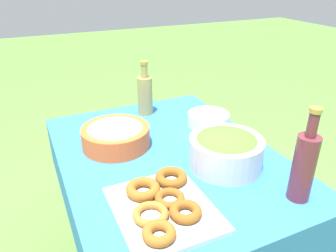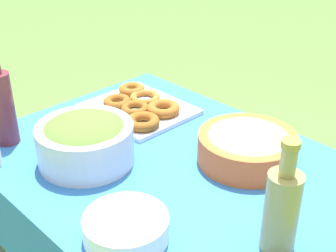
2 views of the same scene
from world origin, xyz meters
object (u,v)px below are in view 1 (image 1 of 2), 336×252
salad_bowl (226,149)px  olive_oil_bottle (145,94)px  pasta_bowl (116,134)px  plate_stack (208,119)px  donut_platter (163,204)px  wine_bottle (304,165)px

salad_bowl → olive_oil_bottle: bearing=-170.7°
pasta_bowl → olive_oil_bottle: bearing=138.5°
pasta_bowl → salad_bowl: bearing=46.0°
salad_bowl → plate_stack: (-0.34, 0.13, -0.04)m
salad_bowl → plate_stack: bearing=159.1°
donut_platter → olive_oil_bottle: 0.77m
donut_platter → wine_bottle: (0.13, 0.44, 0.11)m
plate_stack → olive_oil_bottle: 0.35m
donut_platter → olive_oil_bottle: (-0.73, 0.23, 0.09)m
donut_platter → plate_stack: size_ratio=1.79×
pasta_bowl → wine_bottle: (0.59, 0.45, 0.07)m
salad_bowl → plate_stack: 0.37m
salad_bowl → pasta_bowl: bearing=-134.0°
donut_platter → salad_bowl: bearing=112.4°
pasta_bowl → wine_bottle: size_ratio=0.88×
pasta_bowl → olive_oil_bottle: (-0.27, 0.24, 0.06)m
plate_stack → wine_bottle: wine_bottle is taller
pasta_bowl → donut_platter: bearing=1.9°
donut_platter → pasta_bowl: bearing=-178.1°
plate_stack → pasta_bowl: bearing=-88.5°
pasta_bowl → wine_bottle: bearing=37.2°
salad_bowl → pasta_bowl: salad_bowl is taller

